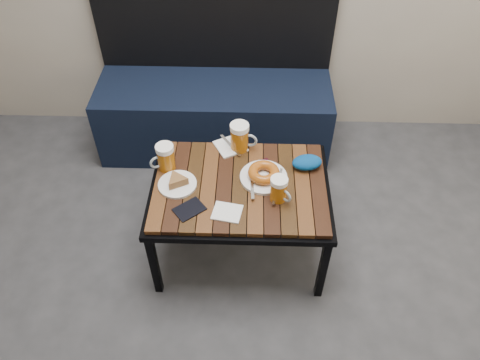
{
  "coord_description": "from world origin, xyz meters",
  "views": [
    {
      "loc": [
        0.03,
        -0.59,
        2.04
      ],
      "look_at": [
        -0.02,
        0.92,
        0.5
      ],
      "focal_mm": 35.0,
      "sensor_mm": 36.0,
      "label": 1
    }
  ],
  "objects_px": {
    "beer_mug_right": "(279,189)",
    "passport_burgundy": "(265,169)",
    "plate_pie": "(177,182)",
    "knit_pouch": "(307,162)",
    "bench": "(215,108)",
    "cafe_table": "(240,191)",
    "plate_bagel": "(264,175)",
    "beer_mug_centre": "(240,137)",
    "passport_navy": "(189,209)",
    "beer_mug_left": "(165,157)"
  },
  "relations": [
    {
      "from": "plate_bagel",
      "to": "passport_burgundy",
      "type": "height_order",
      "value": "plate_bagel"
    },
    {
      "from": "bench",
      "to": "cafe_table",
      "type": "height_order",
      "value": "bench"
    },
    {
      "from": "bench",
      "to": "cafe_table",
      "type": "bearing_deg",
      "value": -77.92
    },
    {
      "from": "bench",
      "to": "beer_mug_centre",
      "type": "distance_m",
      "value": 0.68
    },
    {
      "from": "passport_navy",
      "to": "passport_burgundy",
      "type": "distance_m",
      "value": 0.43
    },
    {
      "from": "cafe_table",
      "to": "beer_mug_centre",
      "type": "distance_m",
      "value": 0.28
    },
    {
      "from": "beer_mug_left",
      "to": "plate_pie",
      "type": "relative_size",
      "value": 0.77
    },
    {
      "from": "beer_mug_right",
      "to": "passport_burgundy",
      "type": "xyz_separation_m",
      "value": [
        -0.06,
        0.19,
        -0.06
      ]
    },
    {
      "from": "passport_burgundy",
      "to": "cafe_table",
      "type": "bearing_deg",
      "value": -167.06
    },
    {
      "from": "beer_mug_left",
      "to": "bench",
      "type": "bearing_deg",
      "value": -132.59
    },
    {
      "from": "beer_mug_right",
      "to": "passport_burgundy",
      "type": "bearing_deg",
      "value": 151.86
    },
    {
      "from": "bench",
      "to": "passport_navy",
      "type": "distance_m",
      "value": 1.03
    },
    {
      "from": "plate_pie",
      "to": "beer_mug_centre",
      "type": "bearing_deg",
      "value": 43.19
    },
    {
      "from": "cafe_table",
      "to": "beer_mug_right",
      "type": "relative_size",
      "value": 6.74
    },
    {
      "from": "beer_mug_right",
      "to": "plate_pie",
      "type": "xyz_separation_m",
      "value": [
        -0.46,
        0.07,
        -0.04
      ]
    },
    {
      "from": "beer_mug_centre",
      "to": "plate_bagel",
      "type": "bearing_deg",
      "value": -51.1
    },
    {
      "from": "knit_pouch",
      "to": "cafe_table",
      "type": "bearing_deg",
      "value": -158.56
    },
    {
      "from": "plate_bagel",
      "to": "passport_navy",
      "type": "distance_m",
      "value": 0.39
    },
    {
      "from": "cafe_table",
      "to": "knit_pouch",
      "type": "xyz_separation_m",
      "value": [
        0.32,
        0.12,
        0.08
      ]
    },
    {
      "from": "plate_pie",
      "to": "passport_navy",
      "type": "bearing_deg",
      "value": -64.24
    },
    {
      "from": "bench",
      "to": "passport_burgundy",
      "type": "relative_size",
      "value": 10.96
    },
    {
      "from": "cafe_table",
      "to": "plate_bagel",
      "type": "xyz_separation_m",
      "value": [
        0.11,
        0.04,
        0.07
      ]
    },
    {
      "from": "beer_mug_centre",
      "to": "plate_pie",
      "type": "relative_size",
      "value": 0.83
    },
    {
      "from": "beer_mug_right",
      "to": "passport_burgundy",
      "type": "distance_m",
      "value": 0.2
    },
    {
      "from": "plate_bagel",
      "to": "passport_navy",
      "type": "relative_size",
      "value": 2.25
    },
    {
      "from": "plate_bagel",
      "to": "beer_mug_left",
      "type": "bearing_deg",
      "value": 172.92
    },
    {
      "from": "plate_bagel",
      "to": "passport_burgundy",
      "type": "bearing_deg",
      "value": 82.95
    },
    {
      "from": "plate_pie",
      "to": "passport_burgundy",
      "type": "xyz_separation_m",
      "value": [
        0.41,
        0.12,
        -0.02
      ]
    },
    {
      "from": "plate_bagel",
      "to": "passport_burgundy",
      "type": "xyz_separation_m",
      "value": [
        0.01,
        0.06,
        -0.02
      ]
    },
    {
      "from": "cafe_table",
      "to": "beer_mug_centre",
      "type": "height_order",
      "value": "beer_mug_centre"
    },
    {
      "from": "knit_pouch",
      "to": "bench",
      "type": "bearing_deg",
      "value": 124.55
    },
    {
      "from": "plate_bagel",
      "to": "knit_pouch",
      "type": "xyz_separation_m",
      "value": [
        0.21,
        0.08,
        0.01
      ]
    },
    {
      "from": "plate_bagel",
      "to": "passport_navy",
      "type": "bearing_deg",
      "value": -148.03
    },
    {
      "from": "cafe_table",
      "to": "beer_mug_centre",
      "type": "xyz_separation_m",
      "value": [
        -0.01,
        0.25,
        0.12
      ]
    },
    {
      "from": "beer_mug_centre",
      "to": "plate_bagel",
      "type": "relative_size",
      "value": 0.51
    },
    {
      "from": "beer_mug_right",
      "to": "knit_pouch",
      "type": "height_order",
      "value": "beer_mug_right"
    },
    {
      "from": "bench",
      "to": "plate_bagel",
      "type": "relative_size",
      "value": 4.82
    },
    {
      "from": "plate_pie",
      "to": "knit_pouch",
      "type": "relative_size",
      "value": 1.24
    },
    {
      "from": "plate_bagel",
      "to": "knit_pouch",
      "type": "height_order",
      "value": "knit_pouch"
    },
    {
      "from": "beer_mug_left",
      "to": "beer_mug_right",
      "type": "xyz_separation_m",
      "value": [
        0.53,
        -0.18,
        -0.01
      ]
    },
    {
      "from": "cafe_table",
      "to": "knit_pouch",
      "type": "relative_size",
      "value": 5.83
    },
    {
      "from": "plate_bagel",
      "to": "bench",
      "type": "bearing_deg",
      "value": 109.84
    },
    {
      "from": "cafe_table",
      "to": "passport_navy",
      "type": "distance_m",
      "value": 0.28
    },
    {
      "from": "beer_mug_left",
      "to": "passport_burgundy",
      "type": "bearing_deg",
      "value": 150.79
    },
    {
      "from": "bench",
      "to": "beer_mug_centre",
      "type": "bearing_deg",
      "value": -73.73
    },
    {
      "from": "bench",
      "to": "beer_mug_left",
      "type": "distance_m",
      "value": 0.81
    },
    {
      "from": "passport_navy",
      "to": "beer_mug_right",
      "type": "bearing_deg",
      "value": 62.06
    },
    {
      "from": "cafe_table",
      "to": "passport_navy",
      "type": "relative_size",
      "value": 6.52
    },
    {
      "from": "plate_pie",
      "to": "knit_pouch",
      "type": "height_order",
      "value": "knit_pouch"
    },
    {
      "from": "bench",
      "to": "plate_pie",
      "type": "distance_m",
      "value": 0.89
    }
  ]
}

